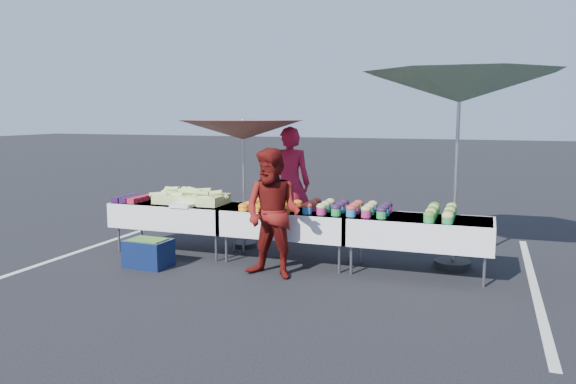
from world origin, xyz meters
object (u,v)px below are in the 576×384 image
(vendor, at_px, (289,184))
(customer, at_px, (273,213))
(umbrella_left, at_px, (243,131))
(table_right, at_px, (419,230))
(storage_bin, at_px, (148,252))
(umbrella_right, at_px, (460,89))
(table_center, at_px, (288,221))
(table_left, at_px, (176,214))

(vendor, height_order, customer, vendor)
(vendor, height_order, umbrella_left, umbrella_left)
(table_right, xyz_separation_m, storage_bin, (-3.52, -0.87, -0.39))
(storage_bin, bearing_deg, umbrella_right, 21.92)
(table_center, xyz_separation_m, storage_bin, (-1.72, -0.87, -0.39))
(table_center, height_order, umbrella_right, umbrella_right)
(table_center, height_order, vendor, vendor)
(table_right, height_order, storage_bin, table_right)
(table_left, height_order, customer, customer)
(table_right, distance_m, customer, 1.91)
(vendor, distance_m, umbrella_left, 1.24)
(umbrella_left, bearing_deg, table_right, -12.94)
(umbrella_left, distance_m, umbrella_right, 3.22)
(table_right, bearing_deg, table_left, 180.00)
(table_center, relative_size, customer, 1.12)
(customer, height_order, storage_bin, customer)
(table_center, height_order, umbrella_left, umbrella_left)
(vendor, height_order, umbrella_right, umbrella_right)
(table_center, relative_size, umbrella_right, 0.56)
(storage_bin, bearing_deg, table_left, 97.92)
(table_center, xyz_separation_m, vendor, (-0.46, 1.35, 0.36))
(customer, bearing_deg, vendor, 111.61)
(table_left, distance_m, umbrella_left, 1.62)
(table_left, xyz_separation_m, storage_bin, (0.08, -0.87, -0.39))
(customer, relative_size, storage_bin, 2.73)
(table_left, xyz_separation_m, table_center, (1.80, 0.00, 0.00))
(table_left, xyz_separation_m, table_right, (3.60, 0.00, 0.00))
(table_center, bearing_deg, customer, -84.98)
(table_center, relative_size, storage_bin, 3.07)
(table_center, distance_m, umbrella_left, 1.69)
(customer, height_order, umbrella_right, umbrella_right)
(table_right, distance_m, umbrella_left, 3.09)
(table_left, xyz_separation_m, customer, (1.87, -0.75, 0.24))
(umbrella_right, bearing_deg, customer, -149.64)
(table_center, xyz_separation_m, table_right, (1.80, 0.00, 0.00))
(storage_bin, bearing_deg, umbrella_left, 65.73)
(table_right, xyz_separation_m, umbrella_right, (0.41, 0.50, 1.82))
(vendor, bearing_deg, table_right, 135.40)
(storage_bin, bearing_deg, customer, 6.44)
(table_right, xyz_separation_m, umbrella_left, (-2.76, 0.63, 1.23))
(table_left, height_order, vendor, vendor)
(customer, xyz_separation_m, umbrella_left, (-1.02, 1.38, 0.99))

